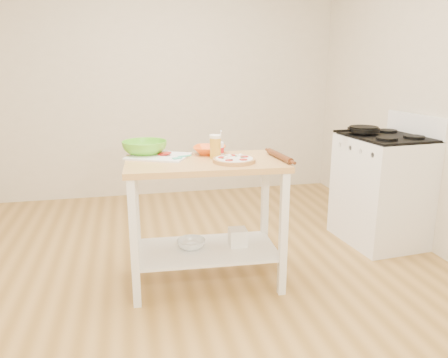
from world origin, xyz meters
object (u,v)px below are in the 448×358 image
shelf_glass_bowl (191,244)px  green_bowl (145,148)px  gas_stove (382,189)px  rolling_pin (280,156)px  skillet (363,130)px  prep_island (206,197)px  spatula (181,157)px  cutting_board (159,156)px  pizza (234,160)px  knife (147,153)px  beer_pint (215,147)px  orange_bowl (209,150)px  yogurt_tub (218,150)px  shelf_bin (238,237)px

shelf_glass_bowl → green_bowl: bearing=139.5°
gas_stove → rolling_pin: 1.31m
skillet → green_bowl: (-1.86, -0.29, -0.03)m
prep_island → rolling_pin: rolling_pin is taller
spatula → shelf_glass_bowl: bearing=-54.3°
cutting_board → pizza: bearing=-3.0°
green_bowl → pizza: bearing=-32.9°
knife → beer_pint: (0.45, -0.19, 0.06)m
green_bowl → cutting_board: bearing=-46.8°
shelf_glass_bowl → knife: bearing=141.9°
shelf_glass_bowl → pizza: bearing=-23.4°
cutting_board → rolling_pin: bearing=9.0°
spatula → shelf_glass_bowl: spatula is taller
green_bowl → shelf_glass_bowl: (0.28, -0.24, -0.66)m
spatula → rolling_pin: (0.65, -0.14, 0.00)m
rolling_pin → spatula: bearing=168.0°
knife → rolling_pin: bearing=-40.6°
prep_island → green_bowl: green_bowl is taller
orange_bowl → green_bowl: 0.46m
orange_bowl → beer_pint: beer_pint is taller
spatula → orange_bowl: size_ratio=0.61×
beer_pint → rolling_pin: (0.42, -0.12, -0.06)m
gas_stove → shelf_glass_bowl: bearing=-172.3°
cutting_board → green_bowl: green_bowl is taller
pizza → cutting_board: size_ratio=0.57×
spatula → beer_pint: bearing=-24.1°
beer_pint → rolling_pin: size_ratio=0.45×
orange_bowl → green_bowl: green_bowl is taller
rolling_pin → shelf_glass_bowl: 0.88m
skillet → orange_bowl: bearing=-171.4°
pizza → yogurt_tub: size_ratio=1.50×
pizza → rolling_pin: (0.32, 0.02, 0.00)m
cutting_board → rolling_pin: 0.83m
spatula → cutting_board: bearing=121.6°
gas_stove → rolling_pin: bearing=-161.2°
cutting_board → orange_bowl: size_ratio=2.14×
prep_island → shelf_bin: 0.40m
orange_bowl → spatula: bearing=-147.8°
gas_stove → orange_bowl: bearing=-177.0°
yogurt_tub → cutting_board: bearing=166.2°
pizza → cutting_board: pizza is taller
knife → orange_bowl: orange_bowl is taller
yogurt_tub → rolling_pin: (0.40, -0.15, -0.03)m
prep_island → orange_bowl: (0.07, 0.21, 0.29)m
prep_island → orange_bowl: 0.36m
orange_bowl → green_bowl: bearing=171.3°
prep_island → shelf_glass_bowl: (-0.10, 0.03, -0.35)m
gas_stove → beer_pint: gas_stove is taller
gas_stove → pizza: gas_stove is taller
pizza → cutting_board: (-0.47, 0.27, -0.01)m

